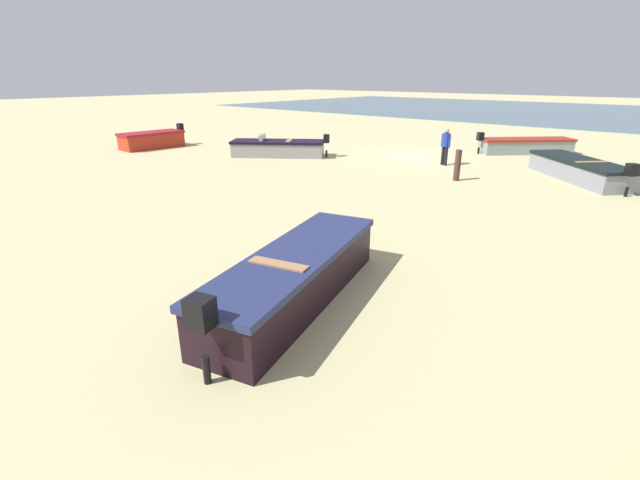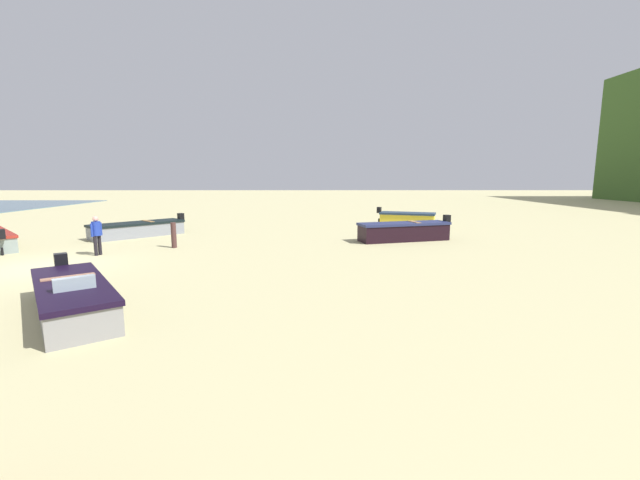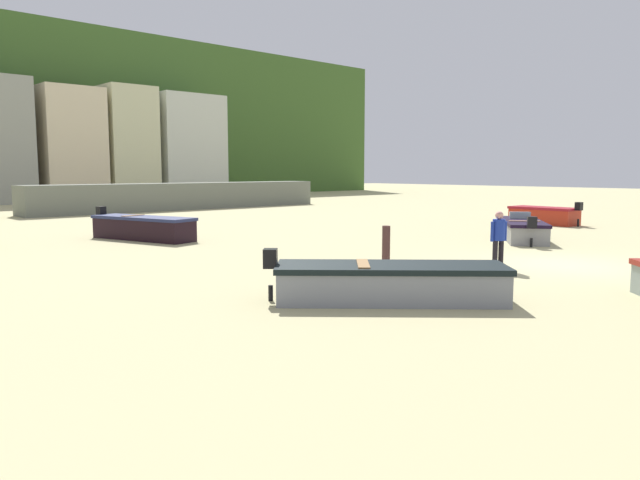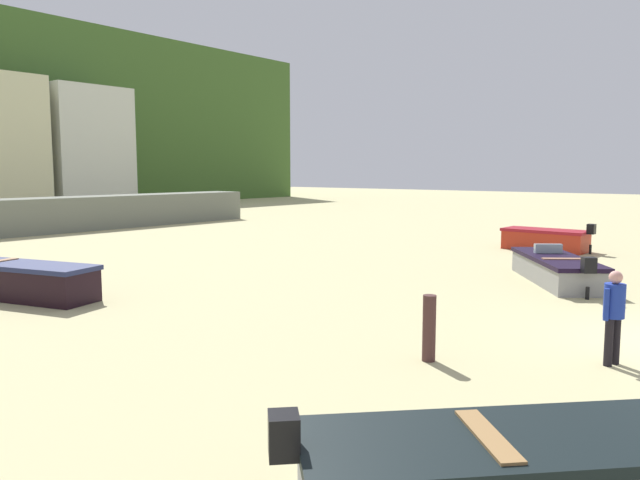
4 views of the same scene
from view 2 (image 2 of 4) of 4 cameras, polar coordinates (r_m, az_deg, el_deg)
The scene contains 7 objects.
ground_plane at distance 17.74m, azimuth -34.36°, elevation -3.15°, with size 160.00×160.00×0.00m, color tan.
boat_black_0 at distance 21.00m, azimuth 11.70°, elevation 1.19°, with size 2.50×4.96×1.24m.
boat_grey_1 at distance 24.07m, azimuth -24.11°, elevation 1.39°, with size 4.43×4.36×1.10m.
boat_yellow_2 at distance 28.03m, azimuth 12.09°, elevation 2.97°, with size 2.59×3.95×1.13m.
boat_grey_4 at distance 11.35m, azimuth -31.35°, elevation -6.86°, with size 4.51×3.85×1.09m.
mooring_post_near_water at distance 19.65m, azimuth -19.79°, elevation 0.64°, with size 0.23×0.23×1.16m, color #462B29.
beach_walker_foreground at distance 19.04m, azimuth -28.80°, elevation 0.95°, with size 0.53×0.44×1.62m.
Camera 2 is at (14.36, 9.91, 3.24)m, focal length 22.86 mm.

